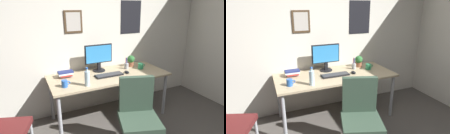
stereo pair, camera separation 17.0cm
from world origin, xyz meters
TOP-DOWN VIEW (x-y plane):
  - wall_back at (0.00, 2.15)m, footprint 4.40×0.10m
  - desk at (0.08, 1.68)m, footprint 1.82×0.78m
  - office_chair at (0.06, 0.84)m, footprint 0.59×0.60m
  - side_chair at (-1.42, 1.31)m, footprint 0.54×0.54m
  - monitor at (0.00, 1.91)m, footprint 0.46×0.20m
  - keyboard at (0.05, 1.63)m, footprint 0.43×0.15m
  - computer_mouse at (0.35, 1.61)m, footprint 0.06×0.11m
  - water_bottle at (-0.37, 1.42)m, footprint 0.07×0.07m
  - coffee_mug_near at (0.67, 1.70)m, footprint 0.13×0.09m
  - coffee_mug_far at (-0.65, 1.51)m, footprint 0.12×0.08m
  - potted_plant at (0.60, 1.89)m, footprint 0.13×0.13m
  - pen_cup at (0.46, 1.81)m, footprint 0.07×0.07m
  - book_stack_left at (-0.56, 1.87)m, footprint 0.22×0.16m

SIDE VIEW (x-z plane):
  - side_chair at x=-1.42m, z-range 0.06..0.94m
  - office_chair at x=0.06m, z-range 0.05..1.00m
  - desk at x=0.08m, z-range 0.30..1.04m
  - keyboard at x=0.05m, z-range 0.74..0.77m
  - computer_mouse at x=0.35m, z-range 0.74..0.78m
  - coffee_mug_far at x=-0.65m, z-range 0.74..0.83m
  - book_stack_left at x=-0.56m, z-range 0.74..0.83m
  - coffee_mug_near at x=0.67m, z-range 0.74..0.84m
  - pen_cup at x=0.46m, z-range 0.69..0.89m
  - potted_plant at x=0.60m, z-range 0.75..0.94m
  - water_bottle at x=-0.37m, z-range 0.72..0.97m
  - monitor at x=0.00m, z-range 0.76..1.20m
  - wall_back at x=0.00m, z-range 0.00..2.60m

